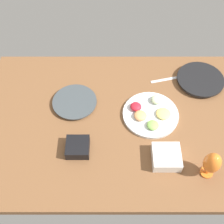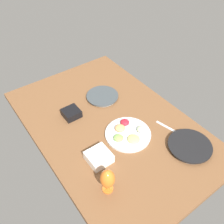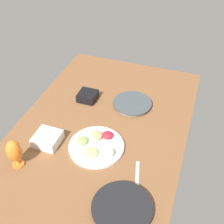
{
  "view_description": "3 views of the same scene",
  "coord_description": "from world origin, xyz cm",
  "px_view_note": "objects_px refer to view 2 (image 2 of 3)",
  "views": [
    {
      "loc": [
        -5.13,
        -95.09,
        139.87
      ],
      "look_at": [
        -5.35,
        2.45,
        4.76
      ],
      "focal_mm": 47.52,
      "sensor_mm": 36.0,
      "label": 1
    },
    {
      "loc": [
        103.25,
        -73.26,
        130.85
      ],
      "look_at": [
        -4.4,
        5.25,
        4.76
      ],
      "focal_mm": 39.56,
      "sensor_mm": 36.0,
      "label": 2
    },
    {
      "loc": [
        121.65,
        49.45,
        124.34
      ],
      "look_at": [
        -10.53,
        3.33,
        4.76
      ],
      "focal_mm": 46.44,
      "sensor_mm": 36.0,
      "label": 3
    }
  ],
  "objects_px": {
    "dinner_plate_left": "(102,96)",
    "dinner_plate_right": "(190,146)",
    "hurricane_glass_orange": "(108,179)",
    "square_bowl_black": "(71,113)",
    "square_bowl_white": "(99,157)",
    "fruit_platter": "(128,133)"
  },
  "relations": [
    {
      "from": "hurricane_glass_orange",
      "to": "square_bowl_black",
      "type": "height_order",
      "value": "hurricane_glass_orange"
    },
    {
      "from": "dinner_plate_left",
      "to": "dinner_plate_right",
      "type": "distance_m",
      "value": 0.79
    },
    {
      "from": "hurricane_glass_orange",
      "to": "dinner_plate_left",
      "type": "bearing_deg",
      "value": 147.65
    },
    {
      "from": "dinner_plate_left",
      "to": "square_bowl_black",
      "type": "distance_m",
      "value": 0.31
    },
    {
      "from": "dinner_plate_left",
      "to": "dinner_plate_right",
      "type": "relative_size",
      "value": 0.9
    },
    {
      "from": "hurricane_glass_orange",
      "to": "square_bowl_white",
      "type": "distance_m",
      "value": 0.22
    },
    {
      "from": "square_bowl_white",
      "to": "hurricane_glass_orange",
      "type": "bearing_deg",
      "value": -20.13
    },
    {
      "from": "dinner_plate_left",
      "to": "fruit_platter",
      "type": "relative_size",
      "value": 0.82
    },
    {
      "from": "fruit_platter",
      "to": "hurricane_glass_orange",
      "type": "relative_size",
      "value": 1.8
    },
    {
      "from": "dinner_plate_right",
      "to": "hurricane_glass_orange",
      "type": "bearing_deg",
      "value": -96.84
    },
    {
      "from": "dinner_plate_right",
      "to": "square_bowl_white",
      "type": "xyz_separation_m",
      "value": [
        -0.27,
        -0.54,
        0.02
      ]
    },
    {
      "from": "dinner_plate_left",
      "to": "square_bowl_white",
      "type": "relative_size",
      "value": 1.81
    },
    {
      "from": "dinner_plate_right",
      "to": "fruit_platter",
      "type": "distance_m",
      "value": 0.42
    },
    {
      "from": "square_bowl_white",
      "to": "square_bowl_black",
      "type": "relative_size",
      "value": 1.18
    },
    {
      "from": "square_bowl_white",
      "to": "fruit_platter",
      "type": "bearing_deg",
      "value": 101.65
    },
    {
      "from": "fruit_platter",
      "to": "dinner_plate_right",
      "type": "bearing_deg",
      "value": 38.08
    },
    {
      "from": "fruit_platter",
      "to": "hurricane_glass_orange",
      "type": "distance_m",
      "value": 0.45
    },
    {
      "from": "fruit_platter",
      "to": "square_bowl_white",
      "type": "height_order",
      "value": "square_bowl_white"
    },
    {
      "from": "square_bowl_black",
      "to": "dinner_plate_left",
      "type": "bearing_deg",
      "value": 97.42
    },
    {
      "from": "dinner_plate_right",
      "to": "fruit_platter",
      "type": "xyz_separation_m",
      "value": [
        -0.33,
        -0.26,
        0.0
      ]
    },
    {
      "from": "dinner_plate_right",
      "to": "square_bowl_white",
      "type": "bearing_deg",
      "value": -116.68
    },
    {
      "from": "dinner_plate_left",
      "to": "fruit_platter",
      "type": "height_order",
      "value": "fruit_platter"
    }
  ]
}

